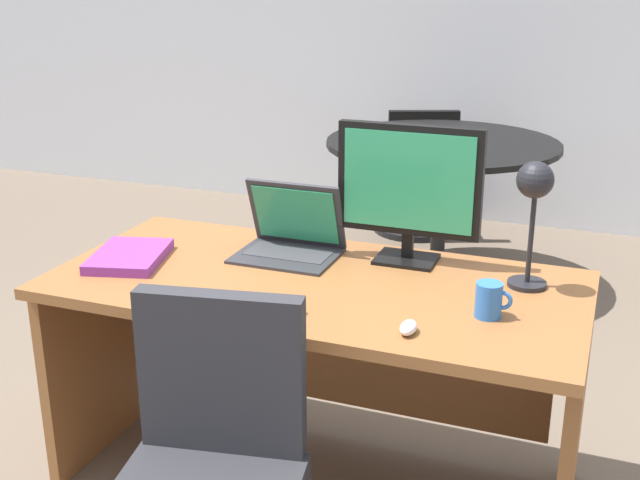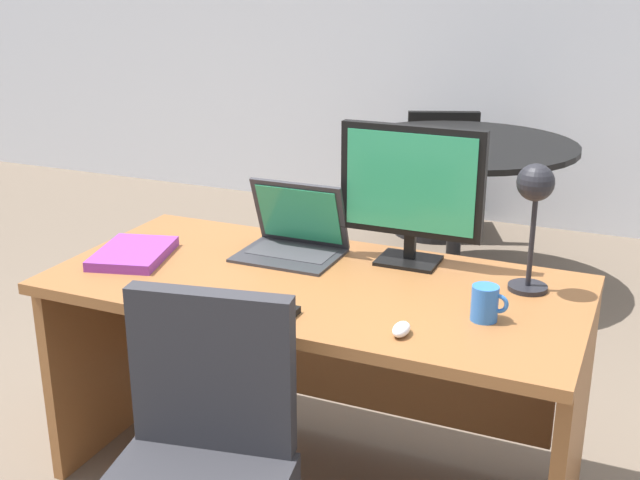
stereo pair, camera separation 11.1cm
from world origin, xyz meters
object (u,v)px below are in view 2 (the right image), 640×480
Objects in this scene: keyboard at (234,306)px; coffee_mug at (485,303)px; desk_lamp at (534,200)px; monitor at (411,186)px; mouse at (401,329)px; desk at (321,335)px; book at (133,253)px; meeting_table at (457,178)px; meeting_chair_near at (438,184)px; laptop at (295,232)px.

coffee_mug is (0.68, 0.22, 0.04)m from keyboard.
monitor is at bearing 165.29° from desk_lamp.
mouse is at bearing -134.59° from coffee_mug.
monitor is 0.53m from coffee_mug.
book is (-0.64, -0.12, 0.23)m from desk.
meeting_table reaches higher than desk.
monitor is 2.66m from meeting_chair_near.
desk_lamp is (0.41, -0.11, 0.03)m from monitor.
meeting_table is at bearing 87.80° from keyboard.
desk is 4.18× the size of desk_lamp.
desk is 0.37m from laptop.
mouse is at bearing -40.79° from desk.
coffee_mug is (0.72, -0.30, -0.02)m from laptop.
meeting_chair_near is (-0.58, 2.51, -0.67)m from monitor.
monitor is 0.44m from laptop.
coffee_mug reaches higher than book.
coffee_mug reaches higher than mouse.
laptop reaches higher than keyboard.
book is at bearing -106.96° from meeting_table.
laptop is at bearing 95.38° from keyboard.
laptop is at bearing 29.79° from book.
keyboard is 0.71m from coffee_mug.
book is at bearing 168.50° from mouse.
keyboard is at bearing -120.73° from monitor.
desk_lamp is at bearing -14.71° from monitor.
meeting_table is at bearing 73.04° from book.
monitor is 0.96m from book.
book is 0.42× the size of meeting_chair_near.
desk_lamp is 2.88m from meeting_chair_near.
meeting_chair_near is (-0.24, 3.08, -0.42)m from keyboard.
meeting_chair_near reaches higher than book.
laptop is 0.83m from desk_lamp.
mouse is 0.06× the size of meeting_table.
mouse is (0.37, -0.32, 0.23)m from desk.
desk_lamp is at bearing -69.27° from meeting_chair_near.
monitor is 1.29× the size of keyboard.
desk is 2.76m from meeting_chair_near.
desk is 1.35× the size of meeting_table.
meeting_chair_near is at bearing 94.30° from laptop.
keyboard is at bearing -24.60° from book.
meeting_table is at bearing 106.19° from coffee_mug.
monitor reaches higher than coffee_mug.
desk is 4.77× the size of book.
monitor reaches higher than mouse.
keyboard is at bearing -85.52° from meeting_chair_near.
meeting_chair_near is at bearing 103.55° from mouse.
book is at bearing -95.73° from meeting_chair_near.
book is 2.11m from meeting_table.
monitor is 0.71m from keyboard.
monitor reaches higher than desk_lamp.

